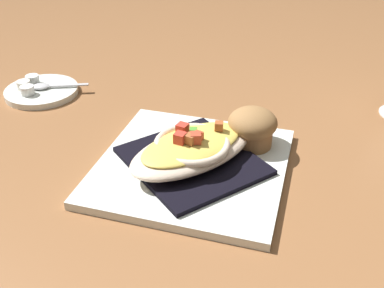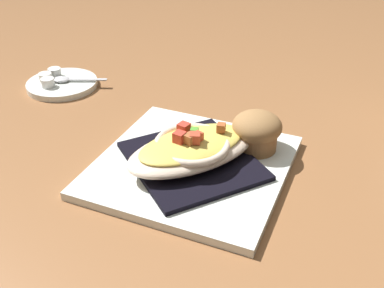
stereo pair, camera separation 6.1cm
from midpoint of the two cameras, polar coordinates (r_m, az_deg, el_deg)
ground_plane at (r=0.63m, az=2.76°, el=-3.34°), size 2.60×2.60×0.00m
square_plate at (r=0.63m, az=2.77°, el=-2.88°), size 0.27×0.27×0.01m
folded_napkin at (r=0.62m, az=2.80°, el=-2.17°), size 0.23×0.23×0.01m
gratin_dish at (r=0.61m, az=2.85°, el=-0.53°), size 0.20×0.21×0.04m
muffin at (r=0.65m, az=10.75°, el=1.57°), size 0.07×0.07×0.06m
creamer_saucer at (r=0.88m, az=-14.03°, el=7.22°), size 0.13×0.13×0.01m
spoon at (r=0.88m, az=-13.61°, el=7.81°), size 0.10×0.04×0.01m
creamer_cup_0 at (r=0.90m, az=-14.94°, el=8.59°), size 0.02×0.02×0.02m
creamer_cup_1 at (r=0.88m, az=-15.98°, el=7.97°), size 0.02×0.02×0.02m
creamer_cup_2 at (r=0.86m, az=-15.66°, el=7.35°), size 0.02×0.02×0.02m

